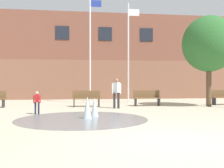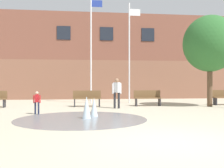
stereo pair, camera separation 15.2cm
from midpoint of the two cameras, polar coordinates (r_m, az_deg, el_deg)
The scene contains 10 objects.
ground_plane at distance 6.31m, azimuth 13.84°, elevation -12.17°, with size 100.00×100.00×0.00m, color #BCB299.
library_building at distance 24.79m, azimuth -1.69°, elevation 5.46°, with size 36.00×6.05×7.20m.
splash_fountain at distance 10.11m, azimuth -5.37°, elevation -6.36°, with size 4.93×4.93×0.85m.
park_bench_under_left_flagpole at distance 15.02m, azimuth -5.18°, elevation -3.09°, with size 1.60×0.44×0.91m.
park_bench_under_right_flagpole at distance 15.54m, azimuth 8.03°, elevation -2.98°, with size 1.60×0.44×0.91m.
adult_watching at distance 13.88m, azimuth 1.35°, elevation -1.48°, with size 0.50×0.39×1.59m.
child_with_pink_shirt at distance 11.72m, azimuth -15.67°, elevation -3.56°, with size 0.31×0.23×0.99m.
flagpole_left at distance 17.54m, azimuth -4.24°, elevation 8.46°, with size 0.80×0.10×7.23m.
flagpole_right at distance 17.81m, azimuth 4.13°, elevation 7.50°, with size 0.80×0.10×6.73m.
street_tree_near_building at distance 16.20m, azimuth 20.78°, elevation 8.18°, with size 3.04×3.04×5.22m.
Camera 2 is at (-2.09, -5.78, 1.36)m, focal length 42.00 mm.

